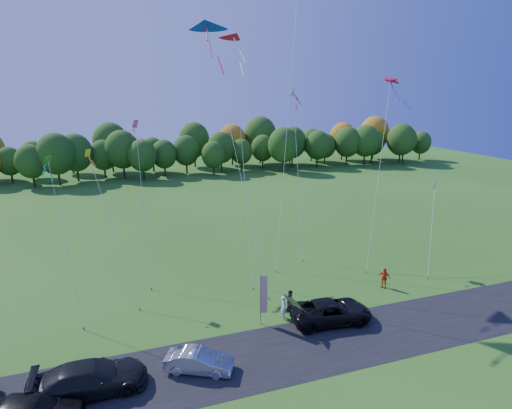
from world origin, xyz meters
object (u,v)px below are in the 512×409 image
object	(u,v)px
black_suv	(331,311)
person_east	(384,278)
feather_flag	(263,294)
silver_sedan	(199,361)

from	to	relation	value
black_suv	person_east	distance (m)	7.57
person_east	feather_flag	world-z (taller)	feather_flag
silver_sedan	person_east	xyz separation A→B (m)	(16.80, 5.60, 0.23)
black_suv	silver_sedan	world-z (taller)	black_suv
feather_flag	silver_sedan	bearing A→B (deg)	-145.89
person_east	silver_sedan	bearing A→B (deg)	-106.15
silver_sedan	person_east	bearing A→B (deg)	-45.96
black_suv	person_east	xyz separation A→B (m)	(6.81, 3.30, 0.07)
black_suv	person_east	world-z (taller)	person_east
person_east	feather_flag	xyz separation A→B (m)	(-11.55, -2.04, 1.45)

